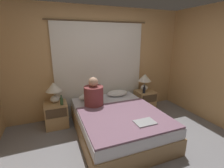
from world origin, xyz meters
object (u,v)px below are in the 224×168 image
object	(u,v)px
bed	(118,122)
lamp_left	(54,89)
lamp_right	(145,80)
beer_bottle_on_right_stand	(144,90)
nightstand_left	(56,115)
laptop_on_bed	(145,122)
beer_bottle_on_left_stand	(62,101)
pillow_right	(117,93)
person_left_in_bed	(94,95)
nightstand_right	(145,100)
pillow_left	(90,97)

from	to	relation	value
bed	lamp_left	xyz separation A→B (m)	(-1.09, 0.80, 0.56)
lamp_right	beer_bottle_on_right_stand	xyz separation A→B (m)	(-0.12, -0.18, -0.21)
nightstand_left	lamp_left	xyz separation A→B (m)	(0.00, 0.06, 0.54)
lamp_left	lamp_right	xyz separation A→B (m)	(2.18, 0.00, 0.00)
nightstand_left	laptop_on_bed	size ratio (longest dim) A/B	1.58
nightstand_left	beer_bottle_on_left_stand	size ratio (longest dim) A/B	2.52
lamp_right	lamp_left	bearing A→B (deg)	180.00
pillow_right	laptop_on_bed	world-z (taller)	pillow_right
person_left_in_bed	beer_bottle_on_right_stand	xyz separation A→B (m)	(1.32, 0.22, -0.13)
nightstand_right	laptop_on_bed	world-z (taller)	laptop_on_bed
person_left_in_bed	beer_bottle_on_left_stand	world-z (taller)	person_left_in_bed
nightstand_right	lamp_right	distance (m)	0.55
nightstand_right	pillow_right	bearing A→B (deg)	176.80
pillow_right	lamp_right	bearing A→B (deg)	0.98
pillow_right	laptop_on_bed	size ratio (longest dim) A/B	1.56
beer_bottle_on_right_stand	laptop_on_bed	size ratio (longest dim) A/B	0.62
beer_bottle_on_left_stand	beer_bottle_on_right_stand	bearing A→B (deg)	0.00
bed	lamp_left	world-z (taller)	lamp_left
nightstand_right	laptop_on_bed	xyz separation A→B (m)	(-0.89, -1.36, 0.27)
lamp_left	person_left_in_bed	bearing A→B (deg)	-28.75
nightstand_right	pillow_left	xyz separation A→B (m)	(-1.42, 0.04, 0.29)
bed	pillow_left	size ratio (longest dim) A/B	3.87
pillow_left	beer_bottle_on_left_stand	world-z (taller)	beer_bottle_on_left_stand
lamp_right	laptop_on_bed	distance (m)	1.70
nightstand_left	beer_bottle_on_right_stand	distance (m)	2.09
lamp_left	lamp_right	world-z (taller)	same
lamp_left	beer_bottle_on_left_stand	distance (m)	0.30
bed	beer_bottle_on_left_stand	bearing A→B (deg)	147.42
pillow_right	nightstand_left	bearing A→B (deg)	-178.29
person_left_in_bed	nightstand_right	bearing A→B (deg)	13.49
nightstand_right	person_left_in_bed	bearing A→B (deg)	-166.51
person_left_in_bed	beer_bottle_on_right_stand	bearing A→B (deg)	9.60
pillow_left	laptop_on_bed	size ratio (longest dim) A/B	1.56
pillow_right	beer_bottle_on_right_stand	size ratio (longest dim) A/B	2.53
lamp_left	nightstand_left	bearing A→B (deg)	-90.00
pillow_right	nightstand_right	bearing A→B (deg)	-3.20
bed	person_left_in_bed	size ratio (longest dim) A/B	3.31
nightstand_right	lamp_right	bearing A→B (deg)	90.00
lamp_right	pillow_right	distance (m)	0.80
pillow_left	pillow_right	size ratio (longest dim) A/B	1.00
lamp_right	pillow_left	distance (m)	1.44
beer_bottle_on_left_stand	nightstand_left	bearing A→B (deg)	134.70
lamp_right	laptop_on_bed	size ratio (longest dim) A/B	1.31
lamp_left	beer_bottle_on_left_stand	world-z (taller)	lamp_left
lamp_left	pillow_right	distance (m)	1.44
nightstand_right	beer_bottle_on_left_stand	distance (m)	2.09
pillow_left	beer_bottle_on_right_stand	size ratio (longest dim) A/B	2.53
lamp_right	beer_bottle_on_right_stand	world-z (taller)	lamp_right
bed	laptop_on_bed	distance (m)	0.72
lamp_left	beer_bottle_on_right_stand	distance (m)	2.07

